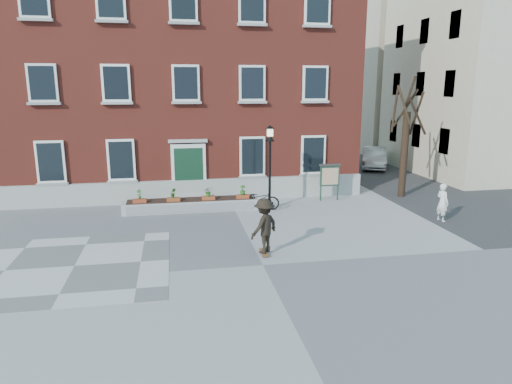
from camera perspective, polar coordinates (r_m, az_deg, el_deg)
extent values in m
plane|color=gray|center=(14.96, 0.87, -9.12)|extent=(100.00, 100.00, 0.00)
cube|color=#5F6062|center=(15.99, -21.76, -8.59)|extent=(6.00, 6.00, 0.01)
imported|color=black|center=(21.37, 0.39, -0.87)|extent=(2.02, 1.22, 1.00)
imported|color=#B5B8BA|center=(33.28, 14.54, 4.17)|extent=(3.23, 4.74, 1.48)
imported|color=silver|center=(21.00, 22.28, -1.21)|extent=(0.51, 0.67, 1.64)
cube|color=maroon|center=(27.60, -9.11, 13.64)|extent=(18.00, 10.00, 12.00)
cube|color=#A6A6A1|center=(23.05, -8.31, 0.15)|extent=(18.00, 0.24, 1.10)
cube|color=gray|center=(23.03, -8.26, -1.01)|extent=(2.60, 0.80, 0.20)
cube|color=#ABABA6|center=(23.12, -8.29, -0.44)|extent=(2.20, 0.50, 0.20)
cube|color=white|center=(22.87, -8.41, 2.86)|extent=(1.70, 0.12, 2.50)
cube|color=#12321F|center=(22.84, -8.39, 2.59)|extent=(1.40, 0.06, 2.30)
cube|color=#ACACA6|center=(22.63, -8.52, 6.33)|extent=(1.90, 0.25, 0.15)
cube|color=white|center=(23.45, -24.30, 3.45)|extent=(1.30, 0.10, 2.00)
cube|color=black|center=(23.41, -24.33, 3.43)|extent=(1.08, 0.04, 1.78)
cube|color=gray|center=(23.58, -24.09, 0.89)|extent=(1.44, 0.20, 0.12)
cube|color=silver|center=(23.20, -25.15, 12.24)|extent=(1.30, 0.10, 1.70)
cube|color=black|center=(23.15, -25.18, 12.24)|extent=(1.08, 0.04, 1.48)
cube|color=gray|center=(23.15, -24.96, 10.00)|extent=(1.44, 0.20, 0.12)
cube|color=#9F9F9A|center=(23.31, -25.86, 18.84)|extent=(1.44, 0.20, 0.12)
cube|color=white|center=(22.89, -16.50, 3.86)|extent=(1.30, 0.10, 2.00)
cube|color=black|center=(22.84, -16.51, 3.84)|extent=(1.08, 0.04, 1.78)
cube|color=#999994|center=(23.01, -16.34, 1.24)|extent=(1.44, 0.20, 0.12)
cube|color=white|center=(22.62, -17.10, 12.89)|extent=(1.30, 0.10, 1.70)
cube|color=black|center=(22.58, -17.11, 12.89)|extent=(1.08, 0.04, 1.48)
cube|color=#A5A5A0|center=(22.58, -16.96, 10.59)|extent=(1.44, 0.20, 0.12)
cube|color=white|center=(22.93, -17.74, 21.91)|extent=(1.30, 0.10, 1.70)
cube|color=black|center=(22.88, -17.76, 21.93)|extent=(1.08, 0.04, 1.48)
cube|color=#979792|center=(22.74, -17.60, 19.67)|extent=(1.44, 0.20, 0.12)
cube|color=white|center=(22.50, -8.76, 13.31)|extent=(1.30, 0.10, 1.70)
cube|color=black|center=(22.45, -8.76, 13.31)|extent=(1.08, 0.04, 1.48)
cube|color=#9C9D98|center=(22.45, -8.68, 10.99)|extent=(1.44, 0.20, 0.12)
cube|color=white|center=(22.81, -9.10, 22.39)|extent=(1.30, 0.10, 1.70)
cube|color=black|center=(22.76, -9.10, 22.41)|extent=(1.08, 0.04, 1.48)
cube|color=gray|center=(22.61, -9.01, 20.14)|extent=(1.44, 0.20, 0.12)
cube|color=white|center=(23.08, -0.47, 4.48)|extent=(1.30, 0.10, 2.00)
cube|color=black|center=(23.03, -0.45, 4.46)|extent=(1.08, 0.04, 1.78)
cube|color=gray|center=(23.20, -0.44, 1.87)|extent=(1.44, 0.20, 0.12)
cube|color=white|center=(22.82, -0.48, 13.45)|extent=(1.30, 0.10, 1.70)
cube|color=black|center=(22.77, -0.46, 13.45)|extent=(1.08, 0.04, 1.48)
cube|color=#A3A49E|center=(22.77, -0.45, 11.16)|extent=(1.44, 0.20, 0.12)
cube|color=silver|center=(23.13, -0.50, 22.41)|extent=(1.30, 0.10, 1.70)
cube|color=black|center=(23.08, -0.48, 22.43)|extent=(1.08, 0.04, 1.48)
cube|color=#A0A09B|center=(22.94, -0.47, 20.19)|extent=(1.44, 0.20, 0.12)
cube|color=white|center=(23.83, 7.16, 4.65)|extent=(1.30, 0.10, 2.00)
cube|color=black|center=(23.78, 7.20, 4.63)|extent=(1.08, 0.04, 1.78)
cube|color=gray|center=(23.95, 7.13, 2.12)|extent=(1.44, 0.20, 0.12)
cube|color=white|center=(23.58, 7.41, 13.33)|extent=(1.30, 0.10, 1.70)
cube|color=black|center=(23.53, 7.45, 13.33)|extent=(1.08, 0.04, 1.48)
cube|color=#ADACA7|center=(23.53, 7.39, 11.12)|extent=(1.44, 0.20, 0.12)
cube|color=white|center=(23.87, 7.69, 22.00)|extent=(1.30, 0.10, 1.70)
cube|color=black|center=(23.83, 7.73, 22.02)|extent=(1.08, 0.04, 1.48)
cube|color=#A8A9A3|center=(23.69, 7.66, 19.85)|extent=(1.44, 0.20, 0.12)
cube|color=#B9B9B4|center=(21.49, -8.11, -1.62)|extent=(6.20, 1.10, 0.50)
cube|color=silver|center=(20.95, -8.05, -2.00)|extent=(5.80, 0.02, 0.40)
cube|color=black|center=(21.43, -8.14, -0.97)|extent=(5.80, 0.90, 0.06)
cube|color=brown|center=(21.21, -14.34, -1.12)|extent=(0.60, 0.25, 0.20)
imported|color=#2B631D|center=(21.13, -14.38, -0.26)|extent=(0.24, 0.24, 0.45)
cube|color=brown|center=(21.15, -10.28, -0.96)|extent=(0.60, 0.25, 0.20)
imported|color=#2A5F1C|center=(21.07, -10.32, -0.10)|extent=(0.25, 0.25, 0.45)
cube|color=#984021|center=(21.20, -5.96, -0.78)|extent=(0.60, 0.25, 0.20)
imported|color=#2B631D|center=(21.13, -5.98, 0.08)|extent=(0.40, 0.40, 0.45)
cube|color=#974020|center=(21.37, -1.68, -0.60)|extent=(0.60, 0.25, 0.20)
imported|color=#23601D|center=(21.30, -1.68, 0.25)|extent=(0.25, 0.25, 0.45)
cylinder|color=#2F2015|center=(24.79, 18.02, 4.43)|extent=(0.36, 0.36, 4.40)
cylinder|color=#302015|center=(24.83, 19.41, 9.20)|extent=(0.12, 1.12, 2.23)
cylinder|color=black|center=(25.12, 18.19, 9.93)|extent=(1.18, 0.49, 1.97)
cylinder|color=black|center=(24.66, 16.99, 9.96)|extent=(0.88, 1.14, 2.35)
cylinder|color=#302315|center=(24.23, 18.05, 10.26)|extent=(0.60, 0.77, 1.90)
cylinder|color=black|center=(24.14, 19.50, 8.99)|extent=(1.39, 0.55, 1.95)
cylinder|color=black|center=(24.74, 18.73, 11.76)|extent=(0.43, 0.48, 1.58)
cube|color=#37373A|center=(35.29, 14.48, 3.46)|extent=(8.00, 36.00, 0.01)
cube|color=beige|center=(34.51, 27.42, 13.90)|extent=(10.00, 11.00, 14.00)
cube|color=beige|center=(44.68, 17.81, 13.57)|extent=(10.00, 11.00, 13.00)
cube|color=black|center=(29.19, 22.52, 5.89)|extent=(0.08, 1.00, 1.50)
cube|color=black|center=(31.91, 19.44, 6.67)|extent=(0.08, 1.00, 1.50)
cube|color=black|center=(34.72, 16.84, 7.32)|extent=(0.08, 1.00, 1.50)
cube|color=black|center=(29.02, 23.10, 12.36)|extent=(0.08, 1.00, 1.50)
cube|color=black|center=(31.76, 19.90, 12.59)|extent=(0.08, 1.00, 1.50)
cube|color=black|center=(34.57, 17.21, 12.76)|extent=(0.08, 1.00, 1.50)
cube|color=black|center=(29.21, 23.69, 18.62)|extent=(0.08, 1.00, 1.50)
cube|color=black|center=(31.93, 20.37, 18.33)|extent=(0.08, 1.00, 1.50)
cube|color=black|center=(34.74, 17.58, 18.03)|extent=(0.08, 1.00, 1.50)
cylinder|color=black|center=(21.59, 1.70, -1.83)|extent=(0.32, 0.32, 0.20)
cylinder|color=black|center=(21.25, 1.73, 2.08)|extent=(0.12, 0.12, 3.20)
cone|color=black|center=(20.99, 1.76, 6.78)|extent=(0.40, 0.40, 0.30)
cube|color=#F9F0B7|center=(20.96, 1.76, 7.45)|extent=(0.24, 0.24, 0.34)
cone|color=black|center=(20.94, 1.77, 8.14)|extent=(0.40, 0.40, 0.16)
cylinder|color=#1A3523|center=(23.13, 8.13, 1.09)|extent=(0.08, 0.08, 1.80)
cylinder|color=#183125|center=(23.43, 10.22, 1.17)|extent=(0.08, 0.08, 1.80)
cube|color=#1A3427|center=(23.21, 9.21, 1.97)|extent=(1.00, 0.10, 1.00)
cube|color=beige|center=(23.15, 9.26, 1.95)|extent=(0.85, 0.02, 0.85)
cube|color=#383330|center=(23.10, 9.26, 3.36)|extent=(1.10, 0.16, 0.10)
cube|color=brown|center=(15.87, 1.02, -7.56)|extent=(0.22, 0.78, 0.03)
cylinder|color=black|center=(15.60, 0.90, -8.06)|extent=(0.03, 0.05, 0.05)
cylinder|color=black|center=(15.64, 1.55, -8.02)|extent=(0.03, 0.05, 0.05)
cylinder|color=black|center=(16.12, 0.51, -7.36)|extent=(0.03, 0.05, 0.05)
cylinder|color=black|center=(16.15, 1.14, -7.32)|extent=(0.03, 0.05, 0.05)
imported|color=black|center=(15.55, 1.04, -4.25)|extent=(1.39, 1.31, 1.89)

